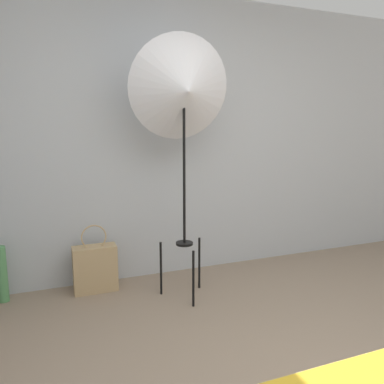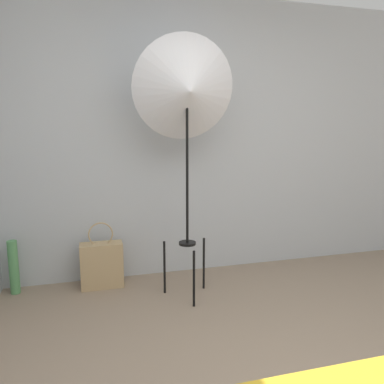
{
  "view_description": "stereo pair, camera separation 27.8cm",
  "coord_description": "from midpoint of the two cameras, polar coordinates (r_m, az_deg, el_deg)",
  "views": [
    {
      "loc": [
        -1.1,
        -1.07,
        1.4
      ],
      "look_at": [
        -0.1,
        1.48,
        0.93
      ],
      "focal_mm": 35.0,
      "sensor_mm": 36.0,
      "label": 1
    },
    {
      "loc": [
        -0.83,
        -1.16,
        1.4
      ],
      "look_at": [
        -0.1,
        1.48,
        0.93
      ],
      "focal_mm": 35.0,
      "sensor_mm": 36.0,
      "label": 2
    }
  ],
  "objects": [
    {
      "name": "paper_roll",
      "position": [
        3.52,
        -29.06,
        -10.94
      ],
      "size": [
        0.08,
        0.08,
        0.47
      ],
      "color": "#56995B",
      "rests_on": "ground_plane"
    },
    {
      "name": "tote_bag",
      "position": [
        3.44,
        -16.85,
        -11.06
      ],
      "size": [
        0.37,
        0.16,
        0.59
      ],
      "color": "tan",
      "rests_on": "ground_plane"
    },
    {
      "name": "photo_umbrella",
      "position": [
        2.99,
        -4.0,
        15.12
      ],
      "size": [
        0.83,
        0.41,
        2.13
      ],
      "color": "black",
      "rests_on": "ground_plane"
    },
    {
      "name": "wall_back",
      "position": [
        3.56,
        -5.55,
        8.03
      ],
      "size": [
        8.0,
        0.05,
        2.6
      ],
      "color": "#B7BCC1",
      "rests_on": "ground_plane"
    }
  ]
}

